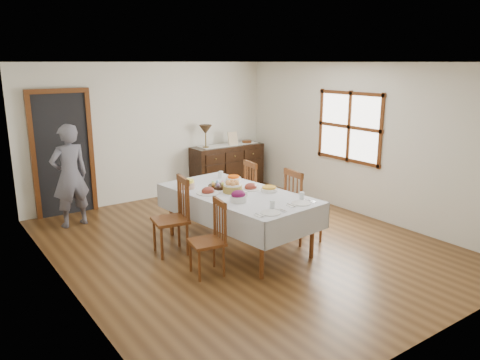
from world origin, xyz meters
TOP-DOWN VIEW (x-y plane):
  - ground at (0.00, 0.00)m, footprint 6.00×6.00m
  - room_shell at (-0.15, 0.42)m, footprint 5.02×6.02m
  - dining_table at (-0.12, -0.00)m, footprint 1.43×2.46m
  - chair_left_near at (-0.92, -0.55)m, footprint 0.46×0.46m
  - chair_left_far at (-0.97, 0.31)m, footprint 0.52×0.52m
  - chair_right_near at (0.75, -0.39)m, footprint 0.50×0.50m
  - chair_right_far at (0.75, 0.65)m, footprint 0.50×0.50m
  - sideboard at (1.53, 2.72)m, footprint 1.54×0.56m
  - person at (-1.80, 2.27)m, footprint 0.60×0.43m
  - bread_basket at (-0.17, 0.05)m, footprint 0.27×0.27m
  - egg_basket at (-0.21, 0.36)m, footprint 0.29×0.29m
  - ham_platter_a at (-0.48, 0.20)m, footprint 0.33×0.33m
  - ham_platter_b at (0.13, 0.02)m, footprint 0.28×0.28m
  - beet_bowl at (-0.37, -0.38)m, footprint 0.22×0.22m
  - carrot_bowl at (0.18, 0.54)m, footprint 0.24×0.24m
  - pineapple_bowl at (-0.59, 0.61)m, footprint 0.22×0.22m
  - casserole_dish at (0.27, -0.23)m, footprint 0.24×0.24m
  - butter_dish at (-0.19, -0.20)m, footprint 0.15×0.10m
  - setting_left at (-0.28, -0.96)m, footprint 0.43×0.31m
  - setting_right at (0.29, -0.87)m, footprint 0.43×0.31m
  - glass_far_a at (-0.44, 0.76)m, footprint 0.06×0.06m
  - glass_far_b at (0.16, 0.85)m, footprint 0.07×0.07m
  - runner at (1.58, 2.75)m, footprint 1.30×0.35m
  - table_lamp at (1.02, 2.72)m, footprint 0.26×0.26m
  - picture_frame at (1.63, 2.65)m, footprint 0.22×0.08m
  - deco_bowl at (2.03, 2.71)m, footprint 0.20×0.20m

SIDE VIEW (x-z plane):
  - ground at x=0.00m, z-range 0.00..0.00m
  - sideboard at x=1.53m, z-range 0.00..0.93m
  - chair_left_near at x=-0.92m, z-range 0.01..0.96m
  - chair_right_far at x=0.75m, z-range 0.01..1.05m
  - chair_left_far at x=-0.97m, z-range 0.01..1.08m
  - chair_right_near at x=0.75m, z-range 0.01..1.10m
  - dining_table at x=-0.12m, z-range 0.31..1.12m
  - setting_left at x=-0.28m, z-range 0.78..0.88m
  - setting_right at x=0.29m, z-range 0.78..0.88m
  - ham_platter_a at x=-0.48m, z-range 0.78..0.89m
  - ham_platter_b at x=0.13m, z-range 0.78..0.89m
  - egg_basket at x=-0.21m, z-range 0.79..0.89m
  - butter_dish at x=-0.19m, z-range 0.81..0.88m
  - casserole_dish at x=0.27m, z-range 0.80..0.88m
  - carrot_bowl at x=0.18m, z-range 0.80..0.90m
  - glass_far_a at x=-0.44m, z-range 0.81..0.90m
  - glass_far_b at x=0.16m, z-range 0.81..0.92m
  - pineapple_bowl at x=-0.59m, z-range 0.80..0.93m
  - beet_bowl at x=-0.37m, z-range 0.80..0.95m
  - bread_basket at x=-0.17m, z-range 0.80..0.97m
  - person at x=-1.80m, z-range 0.00..1.78m
  - runner at x=1.58m, z-range 0.92..0.93m
  - deco_bowl at x=2.03m, z-range 0.92..0.98m
  - picture_frame at x=1.63m, z-range 0.93..1.20m
  - table_lamp at x=1.02m, z-range 1.05..1.51m
  - room_shell at x=-0.15m, z-range 0.32..2.97m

